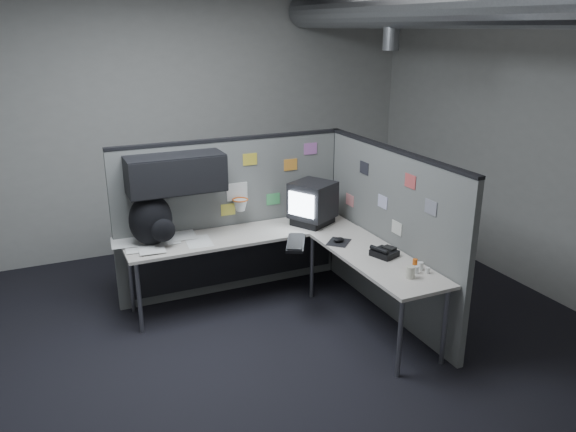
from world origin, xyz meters
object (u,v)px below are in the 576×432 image
keyboard (296,243)px  phone (384,252)px  monitor (313,203)px  desk (277,250)px  backpack (152,221)px

keyboard → phone: size_ratio=1.87×
monitor → keyboard: monitor is taller
desk → keyboard: bearing=-63.9°
phone → monitor: bearing=91.7°
phone → keyboard: bearing=127.4°
monitor → keyboard: 0.65m
desk → phone: bearing=-48.2°
phone → backpack: (-1.81, 1.11, 0.20)m
monitor → keyboard: bearing=-115.4°
phone → backpack: bearing=139.6°
keyboard → desk: bearing=99.3°
keyboard → backpack: size_ratio=0.96×
desk → phone: size_ratio=9.15×
desk → keyboard: keyboard is taller
monitor → keyboard: size_ratio=1.11×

